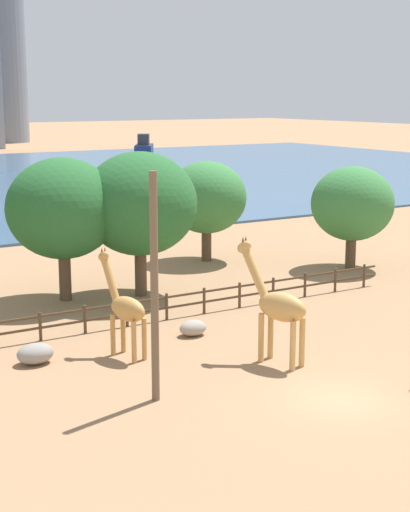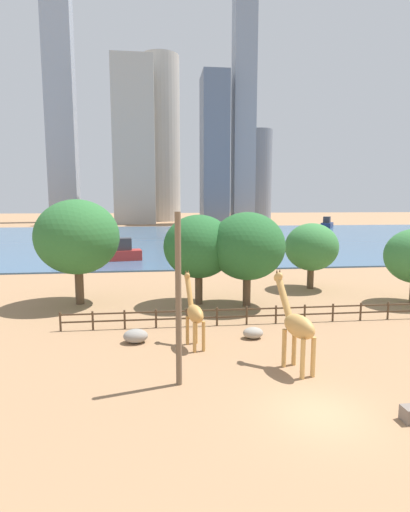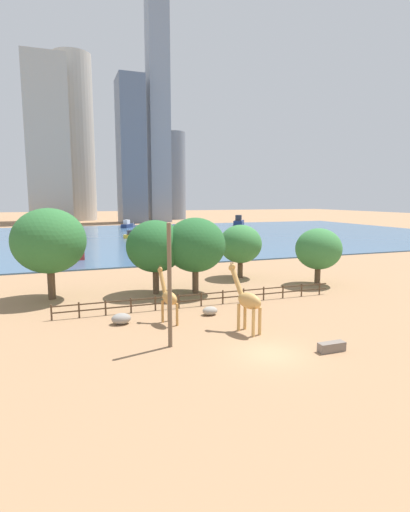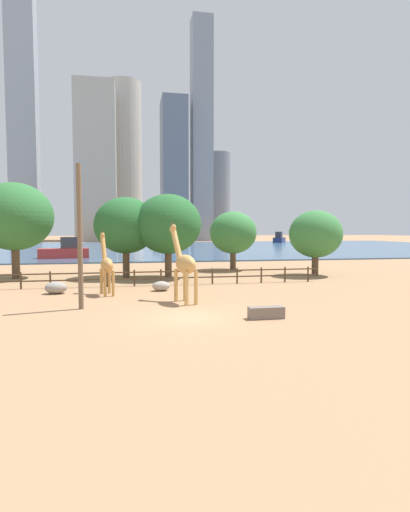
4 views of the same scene
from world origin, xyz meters
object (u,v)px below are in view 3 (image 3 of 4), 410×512
giraffe_tall (169,297)px  utility_pole (170,286)px  boat_ferry (128,225)px  boat_tug (132,235)px  tree_right_small (49,241)px  boat_sailboat (60,254)px  boulder_by_pole (210,311)px  tree_center_broad (195,245)px  tree_left_large (319,249)px  boat_barge (239,222)px  giraffe_companion (247,300)px  tree_right_tall (155,246)px  boulder_near_fence (121,319)px  feeding_trough (332,347)px  tree_left_small (240,244)px

giraffe_tall → utility_pole: utility_pole is taller
boat_ferry → boat_tug: (-4.28, -34.66, -0.21)m
boat_ferry → giraffe_tall: bearing=-151.6°
tree_right_small → boat_sailboat: tree_right_small is taller
boulder_by_pole → tree_right_small: tree_right_small is taller
boat_tug → tree_center_broad: bearing=-100.4°
boulder_by_pole → tree_right_small: size_ratio=0.15×
tree_left_large → boat_barge: (31.68, 90.49, -2.61)m
giraffe_companion → utility_pole: utility_pole is taller
tree_right_tall → tree_right_small: (-9.95, 1.14, 0.79)m
tree_left_large → tree_center_broad: 14.31m
boulder_near_fence → boulder_by_pole: 7.32m
giraffe_companion → feeding_trough: (3.44, -5.20, -2.08)m
giraffe_tall → tree_left_small: tree_left_small is taller
boulder_near_fence → feeding_trough: size_ratio=0.83×
boat_ferry → boat_barge: bearing=-57.0°
giraffe_tall → boat_ferry: 100.99m
boat_sailboat → boat_tug: boat_tug is taller
boulder_near_fence → boat_ferry: size_ratio=0.26×
boulder_near_fence → boat_barge: (54.54, 97.45, 0.99)m
feeding_trough → tree_left_small: (4.53, 23.67, 3.83)m
boat_tug → boulder_near_fence: bearing=-107.5°
feeding_trough → tree_right_tall: size_ratio=0.24×
boat_ferry → tree_right_small: bearing=-157.9°
tree_right_small → boat_sailboat: 24.21m
feeding_trough → tree_right_tall: (-7.03, 19.01, 4.55)m
utility_pole → tree_left_small: (13.97, 19.39, 0.06)m
giraffe_companion → tree_left_large: tree_left_large is taller
boat_ferry → tree_left_small: bearing=-144.3°
boat_sailboat → boat_ferry: bearing=-116.6°
tree_right_small → tree_right_tall: bearing=-6.6°
feeding_trough → boulder_near_fence: bearing=139.2°
boat_ferry → feeding_trough: bearing=-146.7°
tree_center_broad → tree_right_tall: 4.02m
boat_barge → boat_tug: bearing=158.4°
boulder_by_pole → boat_tug: bearing=86.1°
tree_left_small → giraffe_tall: bearing=-131.3°
boat_tug → boulder_by_pole: bearing=-101.1°
tree_left_large → boat_sailboat: 38.38m
feeding_trough → boat_sailboat: boat_sailboat is taller
tree_right_tall → boat_sailboat: size_ratio=1.00×
feeding_trough → tree_center_broad: bearing=100.2°
feeding_trough → boat_barge: (42.75, 107.62, 1.12)m
boulder_by_pole → feeding_trough: 11.05m
giraffe_companion → boat_ferry: 104.38m
giraffe_companion → boat_ferry: bearing=-20.9°
boat_ferry → tree_right_tall: bearing=-151.6°
boat_barge → tree_right_small: bearing=176.4°
tree_right_tall → feeding_trough: bearing=-69.7°
giraffe_companion → utility_pole: size_ratio=0.61×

